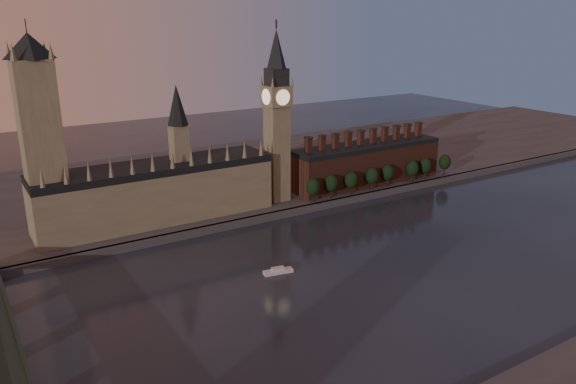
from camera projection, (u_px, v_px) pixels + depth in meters
name	position (u px, v px, depth m)	size (l,w,h in m)	color
ground	(382.00, 276.00, 255.87)	(900.00, 900.00, 0.00)	black
north_bank	(216.00, 179.00, 399.20)	(900.00, 182.00, 4.00)	#4E4E53
palace_of_westminster	(157.00, 189.00, 309.71)	(130.00, 30.30, 74.00)	gray
victoria_tower	(40.00, 133.00, 270.38)	(24.00, 24.00, 108.00)	gray
big_ben	(277.00, 115.00, 332.64)	(15.00, 15.00, 107.00)	gray
chimney_block	(366.00, 163.00, 379.78)	(110.00, 25.00, 37.00)	#593022
embankment_tree_0	(313.00, 187.00, 340.98)	(8.60, 8.60, 14.88)	black
embankment_tree_1	(331.00, 183.00, 348.87)	(8.60, 8.60, 14.88)	black
embankment_tree_2	(351.00, 180.00, 355.77)	(8.60, 8.60, 14.88)	black
embankment_tree_3	(372.00, 176.00, 364.67)	(8.60, 8.60, 14.88)	black
embankment_tree_4	(388.00, 173.00, 372.27)	(8.60, 8.60, 14.88)	black
embankment_tree_5	(412.00, 169.00, 381.96)	(8.60, 8.60, 14.88)	black
embankment_tree_6	(425.00, 166.00, 389.13)	(8.60, 8.60, 14.88)	black
embankment_tree_7	(445.00, 162.00, 398.60)	(8.60, 8.60, 14.88)	black
westminster_bridge	(7.00, 375.00, 173.20)	(14.00, 200.00, 11.55)	#1C2C26
river_boat	(278.00, 271.00, 258.07)	(14.23, 6.37, 2.75)	silver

